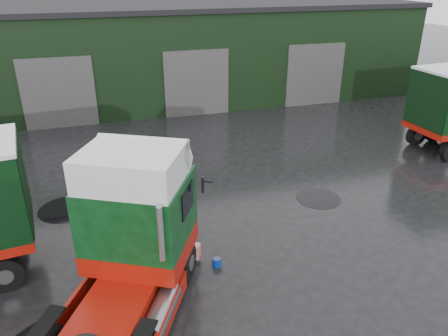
# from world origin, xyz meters

# --- Properties ---
(ground) EXTENTS (100.00, 100.00, 0.00)m
(ground) POSITION_xyz_m (0.00, 0.00, 0.00)
(ground) COLOR black
(warehouse) EXTENTS (32.40, 12.40, 6.30)m
(warehouse) POSITION_xyz_m (2.00, 20.00, 3.16)
(warehouse) COLOR black
(warehouse) RESTS_ON ground
(hero_tractor) EXTENTS (5.88, 7.61, 4.36)m
(hero_tractor) POSITION_xyz_m (-4.17, -3.00, 2.18)
(hero_tractor) COLOR #0A3214
(hero_tractor) RESTS_ON ground
(wash_bucket) EXTENTS (0.35, 0.35, 0.26)m
(wash_bucket) POSITION_xyz_m (-1.01, -1.09, 0.13)
(wash_bucket) COLOR navy
(wash_bucket) RESTS_ON ground
(tree_back_a) EXTENTS (4.40, 4.40, 9.50)m
(tree_back_a) POSITION_xyz_m (-6.00, 30.00, 4.75)
(tree_back_a) COLOR black
(tree_back_a) RESTS_ON ground
(tree_back_b) EXTENTS (4.40, 4.40, 7.50)m
(tree_back_b) POSITION_xyz_m (10.00, 30.00, 3.75)
(tree_back_b) COLOR black
(tree_back_b) RESTS_ON ground
(puddle_1) EXTENTS (1.80, 1.80, 0.01)m
(puddle_1) POSITION_xyz_m (4.11, 1.92, 0.00)
(puddle_1) COLOR black
(puddle_1) RESTS_ON ground
(puddle_4) EXTENTS (2.16, 2.16, 0.01)m
(puddle_4) POSITION_xyz_m (-5.59, 3.94, 0.00)
(puddle_4) COLOR black
(puddle_4) RESTS_ON ground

